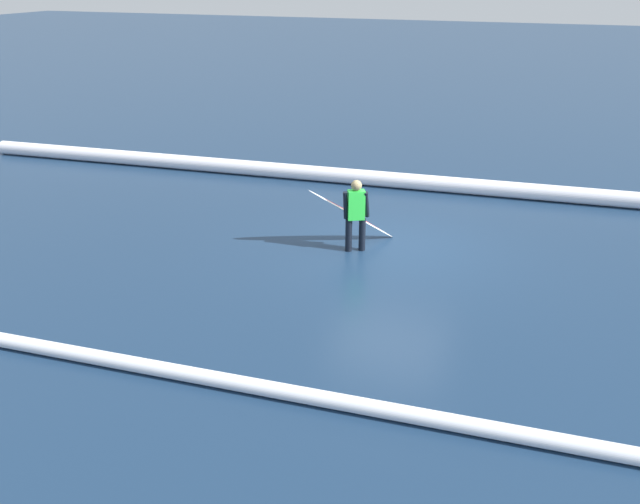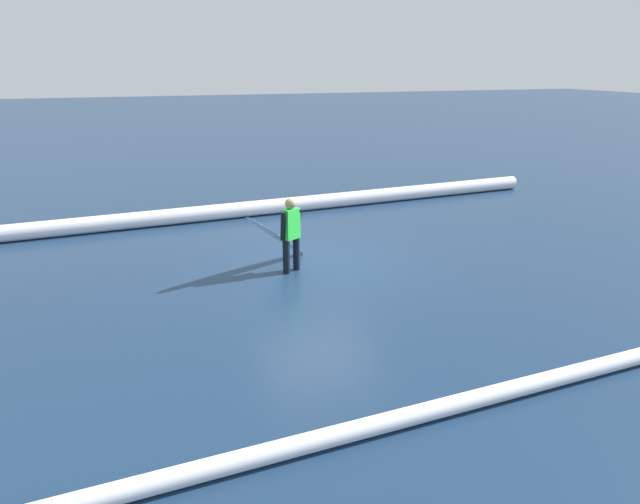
% 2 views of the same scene
% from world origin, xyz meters
% --- Properties ---
extents(ground_plane, '(128.75, 128.75, 0.00)m').
position_xyz_m(ground_plane, '(0.00, 0.00, 0.00)').
color(ground_plane, '#19304D').
extents(surfer, '(0.47, 0.41, 1.51)m').
position_xyz_m(surfer, '(0.71, 0.45, 0.84)').
color(surfer, black).
rests_on(surfer, ground_plane).
extents(surfboard, '(1.68, 1.48, 1.31)m').
position_xyz_m(surfboard, '(0.90, 0.09, 0.64)').
color(surfboard, white).
rests_on(surfboard, ground_plane).
extents(wave_crest_foreground, '(21.94, 1.86, 0.41)m').
position_xyz_m(wave_crest_foreground, '(2.45, -3.93, 0.21)').
color(wave_crest_foreground, white).
rests_on(wave_crest_foreground, ground_plane).
extents(wave_crest_midground, '(15.51, 1.04, 0.22)m').
position_xyz_m(wave_crest_midground, '(-2.46, 5.60, 0.11)').
color(wave_crest_midground, white).
rests_on(wave_crest_midground, ground_plane).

